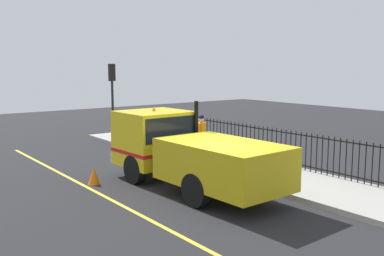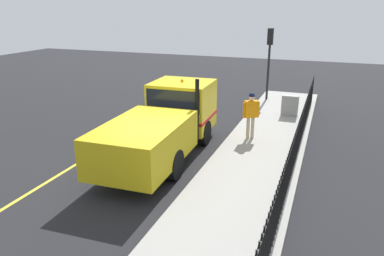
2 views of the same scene
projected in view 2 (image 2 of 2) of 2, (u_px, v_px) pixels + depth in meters
ground_plane at (144, 172)px, 11.95m from camera, size 55.96×55.96×0.00m
sidewalk_slab at (242, 186)px, 10.86m from camera, size 2.98×25.44×0.16m
lane_marking at (81, 161)px, 12.76m from camera, size 0.12×22.89×0.01m
work_truck at (167, 120)px, 13.08m from camera, size 2.46×6.67×2.70m
worker_standing at (251, 111)px, 14.21m from camera, size 0.58×0.47×1.82m
iron_fence at (289, 169)px, 10.19m from camera, size 0.04×21.66×1.37m
traffic_light_near at (270, 49)px, 19.71m from camera, size 0.31×0.22×3.81m
utility_cabinet at (290, 106)px, 17.36m from camera, size 0.75×0.36×0.97m
traffic_cone at (141, 124)px, 15.88m from camera, size 0.39×0.39×0.56m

